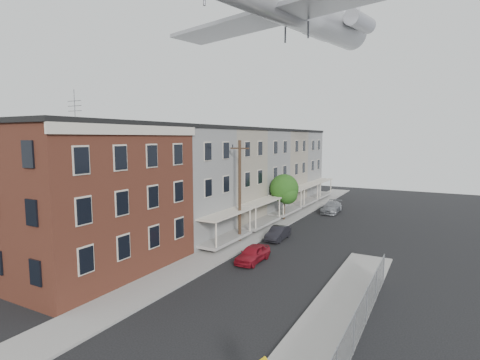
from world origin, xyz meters
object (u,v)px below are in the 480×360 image
object	(u,v)px
utility_pole	(240,190)
car_far	(332,207)
car_mid	(278,233)
street_tree	(285,190)
airplane	(294,8)
car_near	(253,254)

from	to	relation	value
utility_pole	car_far	size ratio (longest dim) A/B	1.92
car_mid	car_far	distance (m)	14.58
street_tree	airplane	distance (m)	18.63
car_mid	airplane	bearing A→B (deg)	97.58
car_mid	airplane	world-z (taller)	airplane
street_tree	car_mid	xyz separation A→B (m)	(2.43, -7.71, -2.85)
street_tree	airplane	world-z (taller)	airplane
utility_pole	car_mid	bearing A→B (deg)	38.78
street_tree	car_near	size ratio (longest dim) A/B	1.40
car_near	car_far	distance (m)	21.10
utility_pole	car_mid	xyz separation A→B (m)	(2.75, 2.21, -4.07)
car_near	car_mid	xyz separation A→B (m)	(-0.71, 6.55, -0.03)
car_far	street_tree	bearing A→B (deg)	-118.94
utility_pole	car_near	size ratio (longest dim) A/B	2.43
car_far	airplane	world-z (taller)	airplane
airplane	car_far	bearing A→B (deg)	77.75
utility_pole	street_tree	distance (m)	10.00
utility_pole	airplane	world-z (taller)	airplane
utility_pole	car_far	distance (m)	17.64
car_far	airplane	size ratio (longest dim) A/B	0.15
utility_pole	car_near	world-z (taller)	utility_pole
car_near	car_mid	world-z (taller)	car_near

